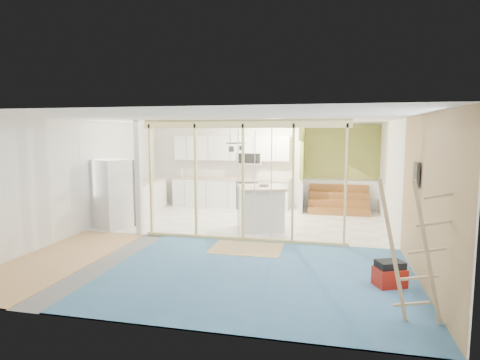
% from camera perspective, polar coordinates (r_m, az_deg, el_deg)
% --- Properties ---
extents(room, '(7.01, 8.01, 2.61)m').
position_cam_1_polar(room, '(8.53, -1.53, -0.09)').
color(room, slate).
rests_on(room, ground).
extents(floor_overlays, '(7.00, 8.00, 0.03)m').
position_cam_1_polar(floor_overlays, '(8.81, -0.94, -8.42)').
color(floor_overlays, white).
rests_on(floor_overlays, room).
extents(stud_frame, '(4.66, 0.14, 2.60)m').
position_cam_1_polar(stud_frame, '(8.56, -3.11, 1.88)').
color(stud_frame, '#E2D38A').
rests_on(stud_frame, room).
extents(base_cabinets, '(4.45, 2.24, 0.93)m').
position_cam_1_polar(base_cabinets, '(12.28, -4.94, -1.96)').
color(base_cabinets, white).
rests_on(base_cabinets, room).
extents(upper_cabinets, '(3.60, 0.41, 0.85)m').
position_cam_1_polar(upper_cabinets, '(12.38, -0.96, 4.43)').
color(upper_cabinets, white).
rests_on(upper_cabinets, room).
extents(green_partition, '(2.25, 1.51, 2.60)m').
position_cam_1_polar(green_partition, '(11.94, 12.43, -0.02)').
color(green_partition, olive).
rests_on(green_partition, room).
extents(pot_rack, '(0.52, 0.52, 0.72)m').
position_cam_1_polar(pot_rack, '(10.38, -0.61, 4.97)').
color(pot_rack, black).
rests_on(pot_rack, room).
extents(sheathing_panel, '(0.02, 4.00, 2.60)m').
position_cam_1_polar(sheathing_panel, '(6.44, 25.09, -2.93)').
color(sheathing_panel, tan).
rests_on(sheathing_panel, room).
extents(electrical_panel, '(0.04, 0.30, 0.40)m').
position_cam_1_polar(electrical_panel, '(6.97, 23.78, 0.72)').
color(electrical_panel, '#37373C').
rests_on(electrical_panel, room).
extents(ceiling_light, '(0.32, 0.32, 0.08)m').
position_cam_1_polar(ceiling_light, '(11.23, 9.30, 7.79)').
color(ceiling_light, '#FFEABF').
rests_on(ceiling_light, room).
extents(fridge, '(0.97, 0.93, 1.68)m').
position_cam_1_polar(fridge, '(10.17, -17.73, -1.93)').
color(fridge, silver).
rests_on(fridge, room).
extents(island, '(1.36, 1.36, 1.05)m').
position_cam_1_polar(island, '(9.61, 3.02, -4.03)').
color(island, silver).
rests_on(island, room).
extents(bowl, '(0.37, 0.37, 0.07)m').
position_cam_1_polar(bowl, '(9.57, 3.39, -0.66)').
color(bowl, silver).
rests_on(bowl, island).
extents(soap_bottle_a, '(0.16, 0.16, 0.33)m').
position_cam_1_polar(soap_bottle_a, '(12.82, -8.31, 1.18)').
color(soap_bottle_a, silver).
rests_on(soap_bottle_a, base_cabinets).
extents(soap_bottle_b, '(0.08, 0.09, 0.17)m').
position_cam_1_polar(soap_bottle_b, '(12.06, 6.04, 0.50)').
color(soap_bottle_b, silver).
rests_on(soap_bottle_b, base_cabinets).
extents(toolbox, '(0.52, 0.46, 0.41)m').
position_cam_1_polar(toolbox, '(6.57, 20.51, -12.50)').
color(toolbox, '#9A190E').
rests_on(toolbox, room).
extents(ladder, '(0.94, 0.06, 1.75)m').
position_cam_1_polar(ladder, '(5.30, 23.54, -9.31)').
color(ladder, tan).
rests_on(ladder, room).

